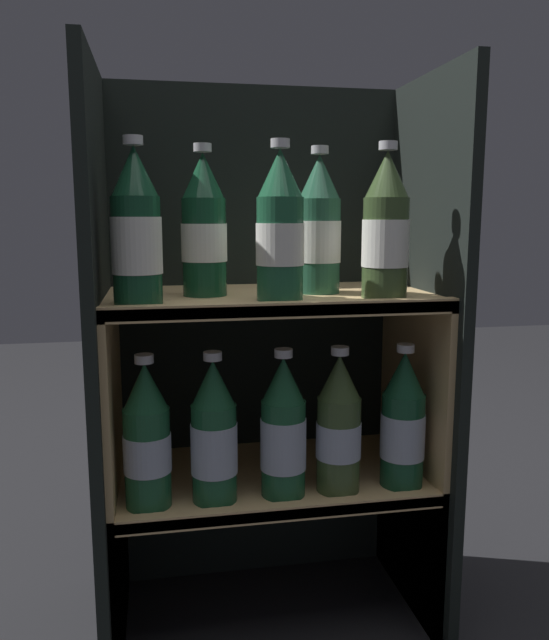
{
  "coord_description": "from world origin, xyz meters",
  "views": [
    {
      "loc": [
        -0.2,
        -0.94,
        0.77
      ],
      "look_at": [
        0.0,
        0.11,
        0.59
      ],
      "focal_mm": 35.0,
      "sensor_mm": 36.0,
      "label": 1
    }
  ],
  "objects_px": {
    "bottle_upper_front_0": "(136,232)",
    "bottle_lower_front_0": "(147,440)",
    "bottle_upper_back_1": "(319,229)",
    "bottle_lower_front_3": "(339,427)",
    "bottle_upper_front_1": "(277,231)",
    "bottle_lower_front_2": "(283,432)",
    "bottle_lower_front_1": "(214,436)",
    "bottle_upper_back_0": "(204,230)",
    "bottle_upper_front_2": "(386,231)",
    "bottle_lower_front_4": "(403,424)"
  },
  "relations": [
    {
      "from": "bottle_upper_front_0",
      "to": "bottle_upper_front_1",
      "type": "xyz_separation_m",
      "value": [
        0.22,
        0.0,
        0.0
      ]
    },
    {
      "from": "bottle_lower_front_3",
      "to": "bottle_lower_front_4",
      "type": "distance_m",
      "value": 0.12
    },
    {
      "from": "bottle_lower_front_0",
      "to": "bottle_lower_front_4",
      "type": "height_order",
      "value": "same"
    },
    {
      "from": "bottle_upper_front_2",
      "to": "bottle_lower_front_3",
      "type": "distance_m",
      "value": 0.35
    },
    {
      "from": "bottle_upper_front_0",
      "to": "bottle_lower_front_0",
      "type": "distance_m",
      "value": 0.34
    },
    {
      "from": "bottle_upper_back_1",
      "to": "bottle_lower_front_3",
      "type": "distance_m",
      "value": 0.35
    },
    {
      "from": "bottle_lower_front_2",
      "to": "bottle_lower_front_4",
      "type": "height_order",
      "value": "same"
    },
    {
      "from": "bottle_lower_front_2",
      "to": "bottle_lower_front_1",
      "type": "bearing_deg",
      "value": -180.0
    },
    {
      "from": "bottle_upper_back_0",
      "to": "bottle_lower_front_0",
      "type": "distance_m",
      "value": 0.37
    },
    {
      "from": "bottle_upper_front_1",
      "to": "bottle_lower_front_4",
      "type": "bearing_deg",
      "value": -0.0
    },
    {
      "from": "bottle_upper_front_2",
      "to": "bottle_lower_front_4",
      "type": "height_order",
      "value": "bottle_upper_front_2"
    },
    {
      "from": "bottle_upper_front_1",
      "to": "bottle_lower_front_4",
      "type": "height_order",
      "value": "bottle_upper_front_1"
    },
    {
      "from": "bottle_upper_front_1",
      "to": "bottle_lower_front_2",
      "type": "distance_m",
      "value": 0.34
    },
    {
      "from": "bottle_upper_back_0",
      "to": "bottle_lower_front_2",
      "type": "bearing_deg",
      "value": -35.26
    },
    {
      "from": "bottle_lower_front_0",
      "to": "bottle_lower_front_4",
      "type": "distance_m",
      "value": 0.45
    },
    {
      "from": "bottle_lower_front_0",
      "to": "bottle_upper_front_2",
      "type": "bearing_deg",
      "value": 0.0
    },
    {
      "from": "bottle_upper_front_1",
      "to": "bottle_lower_front_0",
      "type": "height_order",
      "value": "bottle_upper_front_1"
    },
    {
      "from": "bottle_upper_front_1",
      "to": "bottle_lower_front_0",
      "type": "xyz_separation_m",
      "value": [
        -0.22,
        -0.0,
        -0.34
      ]
    },
    {
      "from": "bottle_upper_back_1",
      "to": "bottle_lower_front_0",
      "type": "distance_m",
      "value": 0.47
    },
    {
      "from": "bottle_upper_front_0",
      "to": "bottle_lower_front_1",
      "type": "height_order",
      "value": "bottle_upper_front_0"
    },
    {
      "from": "bottle_upper_back_1",
      "to": "bottle_lower_front_0",
      "type": "relative_size",
      "value": 1.0
    },
    {
      "from": "bottle_lower_front_0",
      "to": "bottle_lower_front_2",
      "type": "height_order",
      "value": "same"
    },
    {
      "from": "bottle_upper_front_2",
      "to": "bottle_lower_front_2",
      "type": "height_order",
      "value": "bottle_upper_front_2"
    },
    {
      "from": "bottle_upper_front_1",
      "to": "bottle_lower_front_1",
      "type": "xyz_separation_m",
      "value": [
        -0.11,
        0.0,
        -0.34
      ]
    },
    {
      "from": "bottle_upper_front_0",
      "to": "bottle_lower_front_1",
      "type": "bearing_deg",
      "value": 0.0
    },
    {
      "from": "bottle_upper_front_0",
      "to": "bottle_lower_front_3",
      "type": "distance_m",
      "value": 0.47
    },
    {
      "from": "bottle_upper_front_1",
      "to": "bottle_lower_front_1",
      "type": "distance_m",
      "value": 0.36
    },
    {
      "from": "bottle_upper_front_2",
      "to": "bottle_lower_front_1",
      "type": "height_order",
      "value": "bottle_upper_front_2"
    },
    {
      "from": "bottle_upper_front_1",
      "to": "bottle_lower_front_0",
      "type": "distance_m",
      "value": 0.4
    },
    {
      "from": "bottle_lower_front_1",
      "to": "bottle_upper_front_2",
      "type": "bearing_deg",
      "value": -0.0
    },
    {
      "from": "bottle_upper_front_1",
      "to": "bottle_upper_back_0",
      "type": "bearing_deg",
      "value": 142.16
    },
    {
      "from": "bottle_upper_front_1",
      "to": "bottle_upper_back_0",
      "type": "xyz_separation_m",
      "value": [
        -0.11,
        0.09,
        0.0
      ]
    },
    {
      "from": "bottle_lower_front_1",
      "to": "bottle_upper_front_0",
      "type": "bearing_deg",
      "value": 180.0
    },
    {
      "from": "bottle_lower_front_1",
      "to": "bottle_lower_front_2",
      "type": "height_order",
      "value": "same"
    },
    {
      "from": "bottle_upper_back_1",
      "to": "bottle_lower_front_3",
      "type": "height_order",
      "value": "bottle_upper_back_1"
    },
    {
      "from": "bottle_lower_front_1",
      "to": "bottle_lower_front_2",
      "type": "bearing_deg",
      "value": 0.0
    },
    {
      "from": "bottle_upper_front_2",
      "to": "bottle_lower_front_3",
      "type": "xyz_separation_m",
      "value": [
        -0.08,
        0.0,
        -0.34
      ]
    },
    {
      "from": "bottle_upper_front_2",
      "to": "bottle_upper_front_0",
      "type": "bearing_deg",
      "value": 180.0
    },
    {
      "from": "bottle_upper_back_0",
      "to": "bottle_lower_front_4",
      "type": "height_order",
      "value": "bottle_upper_back_0"
    },
    {
      "from": "bottle_upper_back_1",
      "to": "bottle_lower_front_0",
      "type": "bearing_deg",
      "value": -164.41
    },
    {
      "from": "bottle_upper_front_2",
      "to": "bottle_upper_back_0",
      "type": "xyz_separation_m",
      "value": [
        -0.3,
        0.09,
        0.0
      ]
    },
    {
      "from": "bottle_upper_front_0",
      "to": "bottle_lower_front_0",
      "type": "bearing_deg",
      "value": -0.0
    },
    {
      "from": "bottle_upper_back_0",
      "to": "bottle_lower_front_3",
      "type": "distance_m",
      "value": 0.41
    },
    {
      "from": "bottle_lower_front_0",
      "to": "bottle_upper_front_0",
      "type": "bearing_deg",
      "value": 180.0
    },
    {
      "from": "bottle_lower_front_3",
      "to": "bottle_upper_front_0",
      "type": "bearing_deg",
      "value": 180.0
    },
    {
      "from": "bottle_upper_front_2",
      "to": "bottle_lower_front_4",
      "type": "bearing_deg",
      "value": 0.0
    },
    {
      "from": "bottle_upper_front_2",
      "to": "bottle_lower_front_1",
      "type": "distance_m",
      "value": 0.45
    },
    {
      "from": "bottle_upper_back_0",
      "to": "bottle_lower_front_1",
      "type": "height_order",
      "value": "bottle_upper_back_0"
    },
    {
      "from": "bottle_upper_front_0",
      "to": "bottle_upper_back_1",
      "type": "xyz_separation_m",
      "value": [
        0.32,
        0.09,
        0.0
      ]
    },
    {
      "from": "bottle_lower_front_2",
      "to": "bottle_lower_front_3",
      "type": "xyz_separation_m",
      "value": [
        0.1,
        -0.0,
        0.0
      ]
    }
  ]
}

